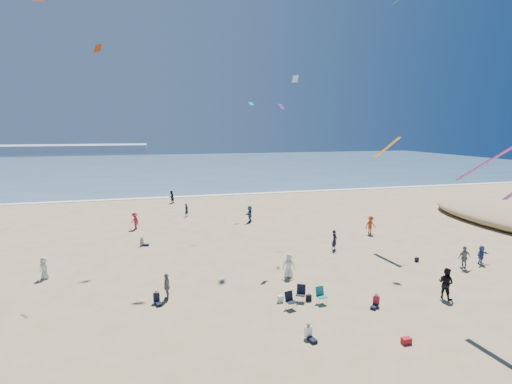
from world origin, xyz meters
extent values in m
plane|color=tan|center=(0.00, 0.00, 0.00)|extent=(220.00, 220.00, 0.00)
cube|color=#476B84|center=(0.00, 95.00, 0.03)|extent=(220.00, 100.00, 0.06)
cube|color=white|center=(0.00, 45.00, 0.04)|extent=(220.00, 1.20, 0.08)
cube|color=#7A8EA8|center=(-60.00, 170.00, 1.60)|extent=(110.00, 20.00, 3.20)
imported|color=#313F89|center=(20.02, 8.56, 0.73)|extent=(1.43, 0.79, 1.47)
imported|color=gray|center=(-3.53, 8.28, 0.83)|extent=(0.54, 1.02, 1.66)
imported|color=silver|center=(-11.54, 13.90, 0.79)|extent=(0.90, 0.91, 1.59)
imported|color=black|center=(-1.46, 40.22, 0.88)|extent=(1.07, 1.08, 1.76)
imported|color=black|center=(12.93, 4.03, 0.97)|extent=(1.04, 1.15, 1.94)
imported|color=silver|center=(4.85, 9.79, 0.86)|extent=(0.97, 0.78, 1.73)
imported|color=#AC3418|center=(16.50, 18.59, 0.90)|extent=(1.23, 0.79, 1.80)
imported|color=#A41731|center=(-5.90, 26.48, 0.88)|extent=(1.20, 1.31, 1.76)
imported|color=#2E4B7F|center=(6.29, 26.59, 0.92)|extent=(1.34, 1.75, 1.85)
imported|color=gray|center=(17.94, 8.03, 0.87)|extent=(1.04, 0.47, 1.74)
imported|color=black|center=(-0.21, 31.20, 0.77)|extent=(0.66, 0.67, 1.55)
imported|color=black|center=(10.74, 14.72, 0.87)|extent=(0.76, 0.73, 1.74)
cube|color=white|center=(3.00, 6.11, 0.20)|extent=(0.35, 0.20, 0.40)
cube|color=black|center=(4.71, 5.83, 0.19)|extent=(0.30, 0.22, 0.38)
cube|color=#A2171E|center=(7.41, 0.10, 0.15)|extent=(0.45, 0.30, 0.30)
cube|color=black|center=(15.61, 10.29, 0.17)|extent=(0.28, 0.18, 0.34)
cube|color=#72309D|center=(5.89, 14.91, 11.98)|extent=(0.74, 0.80, 0.40)
cube|color=green|center=(16.70, 16.61, 20.98)|extent=(0.62, 0.60, 0.39)
cube|color=#12CEE8|center=(7.91, 32.22, 13.21)|extent=(0.73, 0.65, 0.34)
cube|color=white|center=(9.86, 22.47, 15.06)|extent=(0.63, 0.62, 0.68)
cube|color=#C93B06|center=(-7.37, 15.50, 15.77)|extent=(0.66, 0.72, 0.58)
cube|color=orange|center=(15.74, 15.28, 8.65)|extent=(0.35, 2.64, 1.87)
cube|color=purple|center=(12.78, 1.57, 8.59)|extent=(0.35, 3.30, 2.33)
camera|label=1|loc=(-4.27, -15.27, 10.31)|focal=28.00mm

